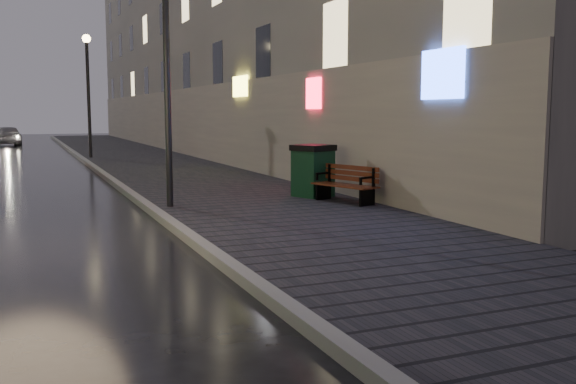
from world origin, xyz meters
name	(u,v)px	position (x,y,z in m)	size (l,w,h in m)	color
ground	(123,299)	(0.00, 0.00, 0.00)	(120.00, 120.00, 0.00)	black
sidewalk	(142,159)	(3.90, 21.00, 0.07)	(4.60, 58.00, 0.15)	black
curb	(85,161)	(1.50, 21.00, 0.07)	(0.20, 58.00, 0.15)	slate
building_near	(189,24)	(7.10, 25.00, 6.50)	(1.80, 50.00, 13.00)	#605B54
lamp_near	(166,44)	(1.85, 6.00, 3.49)	(0.36, 0.36, 5.28)	black
lamp_far	(88,80)	(1.85, 22.00, 3.49)	(0.36, 0.36, 5.28)	black
bench	(347,184)	(5.56, 5.11, 0.56)	(1.01, 1.68, 0.81)	black
trash_bin	(313,170)	(5.29, 6.28, 0.77)	(1.03, 1.03, 1.21)	#0E331B
car_far	(7,136)	(-1.72, 37.45, 0.64)	(1.51, 3.75, 1.28)	gray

